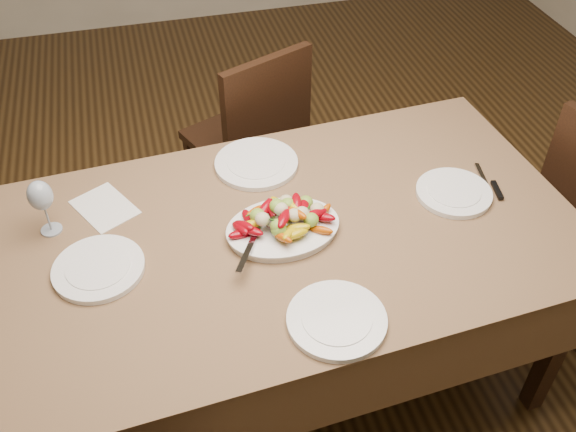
{
  "coord_description": "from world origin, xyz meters",
  "views": [
    {
      "loc": [
        -0.59,
        -1.61,
        2.14
      ],
      "look_at": [
        -0.22,
        -0.21,
        0.82
      ],
      "focal_mm": 40.0,
      "sensor_mm": 36.0,
      "label": 1
    }
  ],
  "objects_px": {
    "dining_table": "(288,308)",
    "plate_left": "(99,269)",
    "serving_platter": "(283,230)",
    "wine_glass": "(44,206)",
    "plate_right": "(454,193)",
    "plate_far": "(256,164)",
    "plate_near": "(337,320)",
    "chair_far": "(243,138)"
  },
  "relations": [
    {
      "from": "chair_far",
      "to": "wine_glass",
      "type": "distance_m",
      "value": 1.11
    },
    {
      "from": "plate_left",
      "to": "wine_glass",
      "type": "bearing_deg",
      "value": 122.53
    },
    {
      "from": "wine_glass",
      "to": "dining_table",
      "type": "bearing_deg",
      "value": -14.82
    },
    {
      "from": "plate_left",
      "to": "plate_right",
      "type": "relative_size",
      "value": 1.07
    },
    {
      "from": "plate_far",
      "to": "plate_near",
      "type": "distance_m",
      "value": 0.73
    },
    {
      "from": "dining_table",
      "to": "plate_left",
      "type": "relative_size",
      "value": 6.86
    },
    {
      "from": "plate_right",
      "to": "wine_glass",
      "type": "bearing_deg",
      "value": 172.8
    },
    {
      "from": "dining_table",
      "to": "plate_left",
      "type": "xyz_separation_m",
      "value": [
        -0.58,
        -0.02,
        0.39
      ]
    },
    {
      "from": "chair_far",
      "to": "plate_far",
      "type": "bearing_deg",
      "value": 60.76
    },
    {
      "from": "wine_glass",
      "to": "plate_far",
      "type": "bearing_deg",
      "value": 12.98
    },
    {
      "from": "serving_platter",
      "to": "plate_left",
      "type": "height_order",
      "value": "serving_platter"
    },
    {
      "from": "dining_table",
      "to": "plate_right",
      "type": "relative_size",
      "value": 7.35
    },
    {
      "from": "dining_table",
      "to": "plate_left",
      "type": "distance_m",
      "value": 0.7
    },
    {
      "from": "serving_platter",
      "to": "wine_glass",
      "type": "height_order",
      "value": "wine_glass"
    },
    {
      "from": "plate_far",
      "to": "wine_glass",
      "type": "relative_size",
      "value": 1.42
    },
    {
      "from": "serving_platter",
      "to": "plate_near",
      "type": "xyz_separation_m",
      "value": [
        0.05,
        -0.38,
        -0.0
      ]
    },
    {
      "from": "plate_near",
      "to": "serving_platter",
      "type": "bearing_deg",
      "value": 98.01
    },
    {
      "from": "plate_left",
      "to": "plate_far",
      "type": "relative_size",
      "value": 0.92
    },
    {
      "from": "plate_left",
      "to": "plate_right",
      "type": "xyz_separation_m",
      "value": [
        1.16,
        0.05,
        0.0
      ]
    },
    {
      "from": "dining_table",
      "to": "plate_far",
      "type": "height_order",
      "value": "plate_far"
    },
    {
      "from": "plate_far",
      "to": "plate_left",
      "type": "bearing_deg",
      "value": -146.19
    },
    {
      "from": "plate_left",
      "to": "plate_right",
      "type": "distance_m",
      "value": 1.16
    },
    {
      "from": "serving_platter",
      "to": "plate_right",
      "type": "xyz_separation_m",
      "value": [
        0.59,
        0.03,
        -0.0
      ]
    },
    {
      "from": "plate_right",
      "to": "serving_platter",
      "type": "bearing_deg",
      "value": -176.98
    },
    {
      "from": "plate_right",
      "to": "wine_glass",
      "type": "height_order",
      "value": "wine_glass"
    },
    {
      "from": "plate_right",
      "to": "plate_far",
      "type": "distance_m",
      "value": 0.68
    },
    {
      "from": "plate_left",
      "to": "serving_platter",
      "type": "bearing_deg",
      "value": 1.9
    },
    {
      "from": "dining_table",
      "to": "serving_platter",
      "type": "height_order",
      "value": "serving_platter"
    },
    {
      "from": "plate_near",
      "to": "plate_far",
      "type": "bearing_deg",
      "value": 94.56
    },
    {
      "from": "plate_left",
      "to": "plate_far",
      "type": "distance_m",
      "value": 0.67
    },
    {
      "from": "plate_right",
      "to": "plate_far",
      "type": "xyz_separation_m",
      "value": [
        -0.6,
        0.32,
        0.0
      ]
    },
    {
      "from": "chair_far",
      "to": "plate_near",
      "type": "height_order",
      "value": "chair_far"
    },
    {
      "from": "dining_table",
      "to": "plate_right",
      "type": "bearing_deg",
      "value": 2.59
    },
    {
      "from": "dining_table",
      "to": "plate_near",
      "type": "height_order",
      "value": "plate_near"
    },
    {
      "from": "dining_table",
      "to": "plate_right",
      "type": "height_order",
      "value": "plate_right"
    },
    {
      "from": "serving_platter",
      "to": "plate_left",
      "type": "distance_m",
      "value": 0.56
    },
    {
      "from": "plate_left",
      "to": "plate_near",
      "type": "distance_m",
      "value": 0.71
    },
    {
      "from": "dining_table",
      "to": "plate_near",
      "type": "relative_size",
      "value": 6.73
    },
    {
      "from": "plate_right",
      "to": "wine_glass",
      "type": "relative_size",
      "value": 1.22
    },
    {
      "from": "plate_left",
      "to": "plate_right",
      "type": "bearing_deg",
      "value": 2.47
    },
    {
      "from": "serving_platter",
      "to": "wine_glass",
      "type": "xyz_separation_m",
      "value": [
        -0.7,
        0.19,
        0.09
      ]
    },
    {
      "from": "serving_platter",
      "to": "plate_left",
      "type": "bearing_deg",
      "value": -178.1
    }
  ]
}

